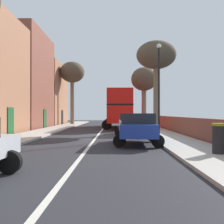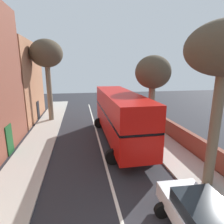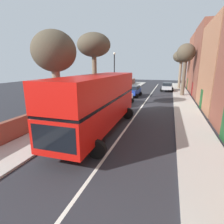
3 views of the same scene
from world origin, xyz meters
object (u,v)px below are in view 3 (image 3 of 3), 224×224
(street_tree_right_1, at_px, (54,54))
(street_tree_left_2, at_px, (186,55))
(double_decker_bus, at_px, (99,100))
(litter_bin_right, at_px, (122,88))
(parked_car_white_right_2, at_px, (123,97))
(street_tree_left_0, at_px, (181,57))
(parked_car_blue_right_0, at_px, (133,91))
(parked_car_silver_left_1, at_px, (167,86))
(lamppost_right, at_px, (114,73))
(street_tree_right_3, at_px, (94,47))

(street_tree_right_1, bearing_deg, street_tree_left_2, -116.01)
(double_decker_bus, height_order, litter_bin_right, double_decker_bus)
(parked_car_white_right_2, bearing_deg, street_tree_left_0, -111.01)
(street_tree_left_2, bearing_deg, street_tree_left_0, -89.13)
(parked_car_blue_right_0, bearing_deg, litter_bin_right, -54.27)
(street_tree_left_0, bearing_deg, parked_car_silver_left_1, 62.18)
(parked_car_silver_left_1, bearing_deg, parked_car_blue_right_0, 59.00)
(street_tree_right_1, xyz_separation_m, lamppost_right, (-0.37, -12.64, -1.66))
(parked_car_silver_left_1, relative_size, lamppost_right, 0.73)
(double_decker_bus, height_order, street_tree_left_2, street_tree_left_2)
(parked_car_silver_left_1, bearing_deg, double_decker_bus, 80.20)
(parked_car_white_right_2, distance_m, street_tree_left_0, 21.09)
(parked_car_blue_right_0, relative_size, street_tree_left_0, 0.58)
(parked_car_blue_right_0, distance_m, parked_car_silver_left_1, 9.70)
(street_tree_right_1, xyz_separation_m, street_tree_right_3, (0.27, -7.39, 1.18))
(parked_car_blue_right_0, distance_m, street_tree_right_3, 11.13)
(parked_car_blue_right_0, bearing_deg, street_tree_left_2, -157.55)
(parked_car_silver_left_1, height_order, parked_car_white_right_2, parked_car_white_right_2)
(street_tree_right_3, relative_size, litter_bin_right, 6.80)
(street_tree_left_2, xyz_separation_m, lamppost_right, (9.26, 7.08, -2.52))
(parked_car_blue_right_0, xyz_separation_m, lamppost_right, (1.80, 4.00, 2.86))
(parked_car_silver_left_1, distance_m, street_tree_right_1, 26.36)
(double_decker_bus, relative_size, parked_car_blue_right_0, 2.50)
(double_decker_bus, xyz_separation_m, street_tree_left_0, (-6.51, -28.70, 3.99))
(double_decker_bus, bearing_deg, lamppost_right, -77.78)
(street_tree_right_1, bearing_deg, lamppost_right, -91.66)
(street_tree_right_1, distance_m, street_tree_right_3, 7.49)
(parked_car_silver_left_1, bearing_deg, street_tree_right_1, 73.98)
(street_tree_right_1, bearing_deg, double_decker_bus, -167.98)
(lamppost_right, bearing_deg, street_tree_left_2, -142.59)
(street_tree_right_1, distance_m, street_tree_left_2, 21.96)
(parked_car_white_right_2, bearing_deg, parked_car_silver_left_1, -108.84)
(street_tree_left_2, bearing_deg, lamppost_right, 37.41)
(litter_bin_right, bearing_deg, parked_car_white_right_2, 105.32)
(parked_car_silver_left_1, bearing_deg, parked_car_white_right_2, 71.16)
(lamppost_right, xyz_separation_m, litter_bin_right, (1.00, -7.90, -3.10))
(double_decker_bus, bearing_deg, parked_car_blue_right_0, -87.15)
(parked_car_silver_left_1, xyz_separation_m, litter_bin_right, (7.80, 4.42, -0.20))
(parked_car_white_right_2, bearing_deg, street_tree_right_3, 50.03)
(street_tree_right_3, bearing_deg, street_tree_right_1, 92.09)
(street_tree_left_2, bearing_deg, street_tree_right_1, 63.99)
(double_decker_bus, relative_size, street_tree_right_3, 1.39)
(street_tree_left_0, xyz_separation_m, street_tree_left_2, (-0.15, 9.61, -0.02))
(parked_car_blue_right_0, relative_size, parked_car_silver_left_1, 0.96)
(parked_car_blue_right_0, xyz_separation_m, parked_car_white_right_2, (0.00, 6.33, -0.01))
(street_tree_left_2, bearing_deg, parked_car_silver_left_1, -64.89)
(street_tree_right_1, height_order, lamppost_right, street_tree_right_1)
(street_tree_left_0, height_order, street_tree_right_3, street_tree_right_3)
(parked_car_white_right_2, relative_size, street_tree_left_0, 0.53)
(parked_car_silver_left_1, bearing_deg, street_tree_right_3, 67.05)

